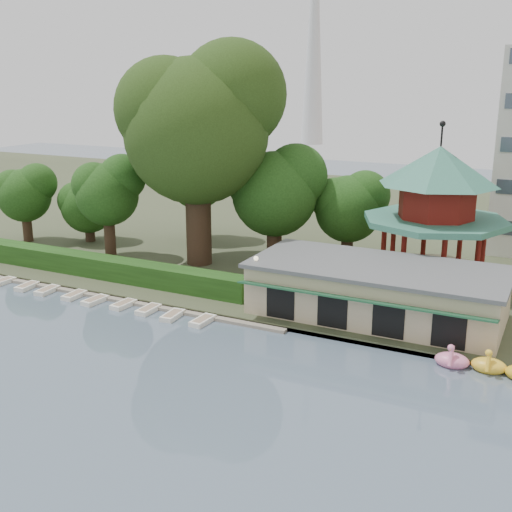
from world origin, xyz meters
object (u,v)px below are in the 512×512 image
Objects in this scene: dock at (101,294)px; pavilion at (437,201)px; boathouse at (377,290)px; big_tree at (199,120)px.

pavilion reaches higher than dock.
boathouse is 22.91m from big_tree.
boathouse is at bearing -18.34° from big_tree.
dock is at bearing -106.10° from big_tree.
boathouse is 0.90× the size of big_tree.
big_tree reaches higher than dock.
pavilion is (2.00, 10.03, 5.11)m from boathouse.
dock is 1.65× the size of big_tree.
pavilion is (24.00, 14.80, 7.36)m from dock.
pavilion is at bearing 78.72° from boathouse.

